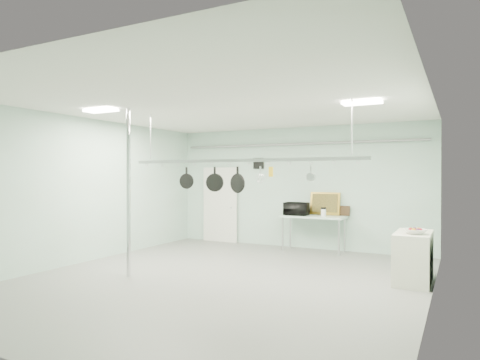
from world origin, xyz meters
The scene contains 25 objects.
floor centered at (0.00, 0.00, 0.00)m, with size 8.00×8.00×0.00m, color gray.
ceiling centered at (0.00, 0.00, 3.19)m, with size 7.00×8.00×0.02m, color silver.
back_wall centered at (0.00, 3.99, 1.60)m, with size 7.00×0.02×3.20m, color #A0C0AE.
right_wall centered at (3.49, 0.00, 1.60)m, with size 0.02×8.00×3.20m, color #A0C0AE.
door centered at (-2.30, 3.94, 1.05)m, with size 1.10×0.10×2.20m, color silver.
wall_vent centered at (-1.10, 3.97, 2.25)m, with size 0.30×0.04×0.30m, color black.
conduit_pipe centered at (0.00, 3.90, 2.75)m, with size 0.07×0.07×6.60m, color gray.
chrome_pole centered at (-1.70, -0.60, 1.60)m, with size 0.08×0.08×3.20m, color silver.
prep_table centered at (0.60, 3.60, 0.83)m, with size 1.60×0.70×0.91m.
side_cabinet centered at (3.15, 1.40, 0.45)m, with size 0.60×1.20×0.90m, color beige.
pot_rack centered at (0.20, 0.30, 2.23)m, with size 4.80×0.06×1.00m.
light_panel_left centered at (-2.20, -0.80, 3.16)m, with size 0.65×0.30×0.05m, color white.
light_panel_right centered at (2.40, 0.60, 3.16)m, with size 0.65×0.30×0.05m, color white.
microwave centered at (0.19, 3.48, 1.07)m, with size 0.59×0.40×0.32m, color black.
coffee_canister centered at (0.90, 3.47, 1.00)m, with size 0.12×0.12×0.19m, color white.
painting_large centered at (0.81, 3.90, 1.20)m, with size 0.78×0.05×0.58m, color gold.
painting_small centered at (1.30, 3.90, 1.03)m, with size 0.30×0.04×0.25m, color #301F10.
fruit_bowl centered at (3.20, 1.15, 0.95)m, with size 0.37×0.37×0.09m, color silver.
skillet_left centered at (-0.99, 0.30, 1.88)m, with size 0.30×0.06×0.42m, color black, non-canonical shape.
skillet_mid centered at (-0.33, 0.30, 1.84)m, with size 0.35×0.06×0.49m, color black, non-canonical shape.
skillet_right centered at (0.16, 0.30, 1.83)m, with size 0.37×0.06×0.51m, color black, non-canonical shape.
whisk centered at (0.64, 0.30, 1.94)m, with size 0.16×0.16×0.28m, color #BBBBC0, non-canonical shape.
grater centered at (0.85, 0.30, 1.98)m, with size 0.08×0.02×0.20m, color yellow, non-canonical shape.
saucepan centered at (1.60, 0.30, 1.96)m, with size 0.15×0.08×0.25m, color #A3A3A7, non-canonical shape.
fruit_cluster centered at (3.20, 1.15, 0.99)m, with size 0.24×0.24×0.09m, color maroon, non-canonical shape.
Camera 1 is at (3.90, -6.82, 1.92)m, focal length 32.00 mm.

